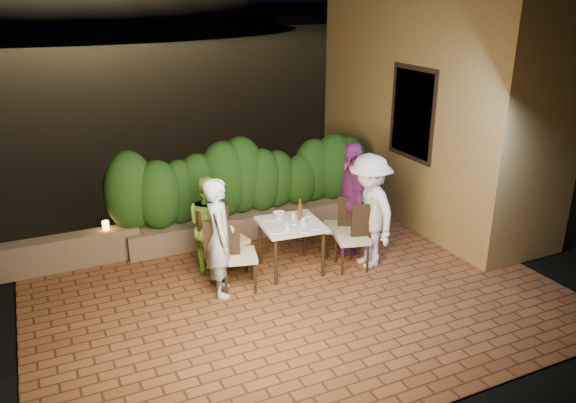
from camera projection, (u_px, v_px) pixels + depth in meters
ground at (301, 299)px, 7.61m from camera, size 400.00×400.00×0.00m
terrace_floor at (285, 286)px, 8.05m from camera, size 7.00×6.00×0.15m
building_wall at (435, 76)px, 9.86m from camera, size 1.60×5.00×5.00m
window_pane at (414, 113)px, 9.30m from camera, size 0.08×1.00×1.40m
window_frame at (413, 113)px, 9.29m from camera, size 0.06×1.15×1.55m
planter at (251, 223)px, 9.56m from camera, size 4.20×0.55×0.40m
hedge at (250, 181)px, 9.30m from camera, size 4.00×0.70×1.10m
parapet at (64, 252)px, 8.35m from camera, size 2.20×0.30×0.50m
hill at (71, 70)px, 60.66m from camera, size 52.00×40.00×22.00m
dining_table at (291, 247)px, 8.25m from camera, size 0.94×0.94×0.75m
plate_nw at (277, 231)px, 7.84m from camera, size 0.20×0.20×0.01m
plate_sw at (269, 219)px, 8.26m from camera, size 0.20×0.20×0.01m
plate_ne at (314, 227)px, 7.97m from camera, size 0.21×0.21×0.01m
plate_se at (303, 215)px, 8.41m from camera, size 0.24×0.24×0.01m
plate_centre at (290, 222)px, 8.14m from camera, size 0.23×0.23×0.01m
plate_front at (304, 230)px, 7.87m from camera, size 0.21×0.21×0.01m
glass_nw at (287, 225)px, 7.89m from camera, size 0.06×0.06×0.11m
glass_sw at (280, 216)px, 8.23m from camera, size 0.06×0.06×0.10m
glass_ne at (303, 221)px, 8.05m from camera, size 0.06×0.06×0.11m
glass_se at (294, 216)px, 8.24m from camera, size 0.06×0.06×0.11m
beer_bottle at (300, 209)px, 8.17m from camera, size 0.06×0.06×0.33m
bowl at (279, 214)px, 8.39m from camera, size 0.24×0.24×0.05m
chair_left_front at (239, 254)px, 7.68m from camera, size 0.59×0.59×1.04m
chair_left_back at (228, 238)px, 8.16m from camera, size 0.57×0.57×1.05m
chair_right_front at (352, 237)px, 8.27m from camera, size 0.57×0.57×1.00m
chair_right_back at (339, 226)px, 8.70m from camera, size 0.61×0.61×0.97m
diner_blue at (220, 237)px, 7.46m from camera, size 0.52×0.68×1.65m
diner_green at (210, 226)px, 8.03m from camera, size 0.74×0.85×1.50m
diner_white at (369, 211)px, 8.23m from camera, size 0.66×1.13×1.73m
diner_purple at (352, 198)px, 8.69m from camera, size 0.75×1.13×1.79m
parapet_lamp at (106, 226)px, 8.49m from camera, size 0.10×0.10×0.14m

